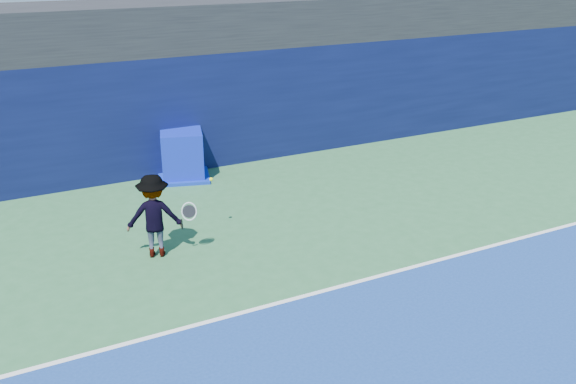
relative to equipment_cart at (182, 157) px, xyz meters
name	(u,v)px	position (x,y,z in m)	size (l,w,h in m)	color
baseline	(301,297)	(-0.17, -6.63, -0.55)	(24.00, 0.10, 0.01)	white
stadium_band	(146,26)	(-0.17, 1.87, 3.04)	(36.00, 3.00, 1.20)	black
back_wall_assembly	(163,114)	(-0.17, 0.87, 0.94)	(36.00, 1.03, 3.00)	#090F35
equipment_cart	(182,157)	(0.00, 0.00, 0.00)	(1.58, 1.58, 1.22)	#0C1BA8
tennis_player	(154,216)	(-1.86, -3.95, 0.26)	(1.33, 0.90, 1.63)	silver
tennis_ball	(211,179)	(-0.53, -3.48, 0.61)	(0.07, 0.07, 0.07)	yellow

